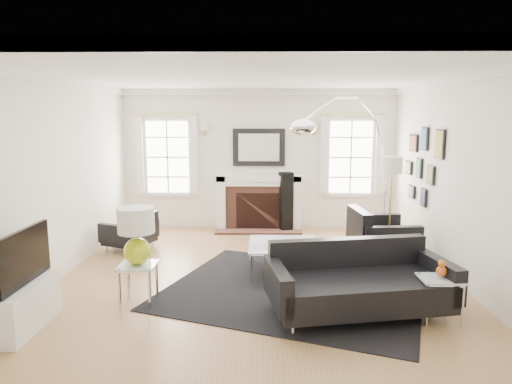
{
  "coord_description": "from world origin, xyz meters",
  "views": [
    {
      "loc": [
        0.11,
        -6.25,
        2.23
      ],
      "look_at": [
        -0.01,
        0.3,
        1.17
      ],
      "focal_mm": 32.0,
      "sensor_mm": 36.0,
      "label": 1
    }
  ],
  "objects_px": {
    "armchair_right": "(378,237)",
    "fireplace": "(259,203)",
    "armchair_left": "(132,233)",
    "gourd_lamp": "(136,232)",
    "coffee_table": "(284,246)",
    "sofa": "(357,283)",
    "arc_floor_lamp": "(348,169)"
  },
  "relations": [
    {
      "from": "armchair_right",
      "to": "fireplace",
      "type": "bearing_deg",
      "value": 133.83
    },
    {
      "from": "armchair_left",
      "to": "gourd_lamp",
      "type": "distance_m",
      "value": 2.45
    },
    {
      "from": "armchair_left",
      "to": "armchair_right",
      "type": "bearing_deg",
      "value": -6.99
    },
    {
      "from": "armchair_right",
      "to": "coffee_table",
      "type": "height_order",
      "value": "armchair_right"
    },
    {
      "from": "fireplace",
      "to": "armchair_right",
      "type": "relative_size",
      "value": 1.56
    },
    {
      "from": "sofa",
      "to": "gourd_lamp",
      "type": "xyz_separation_m",
      "value": [
        -2.6,
        0.28,
        0.52
      ]
    },
    {
      "from": "fireplace",
      "to": "armchair_left",
      "type": "height_order",
      "value": "fireplace"
    },
    {
      "from": "sofa",
      "to": "gourd_lamp",
      "type": "relative_size",
      "value": 3.11
    },
    {
      "from": "fireplace",
      "to": "gourd_lamp",
      "type": "bearing_deg",
      "value": -110.67
    },
    {
      "from": "sofa",
      "to": "arc_floor_lamp",
      "type": "height_order",
      "value": "arc_floor_lamp"
    },
    {
      "from": "coffee_table",
      "to": "arc_floor_lamp",
      "type": "xyz_separation_m",
      "value": [
        1.03,
        0.77,
        1.03
      ]
    },
    {
      "from": "armchair_left",
      "to": "gourd_lamp",
      "type": "relative_size",
      "value": 1.4
    },
    {
      "from": "armchair_left",
      "to": "armchair_right",
      "type": "relative_size",
      "value": 0.9
    },
    {
      "from": "armchair_left",
      "to": "gourd_lamp",
      "type": "height_order",
      "value": "gourd_lamp"
    },
    {
      "from": "coffee_table",
      "to": "arc_floor_lamp",
      "type": "height_order",
      "value": "arc_floor_lamp"
    },
    {
      "from": "coffee_table",
      "to": "sofa",
      "type": "bearing_deg",
      "value": -60.19
    },
    {
      "from": "sofa",
      "to": "fireplace",
      "type": "bearing_deg",
      "value": 106.26
    },
    {
      "from": "fireplace",
      "to": "armchair_right",
      "type": "distance_m",
      "value": 2.78
    },
    {
      "from": "arc_floor_lamp",
      "to": "fireplace",
      "type": "bearing_deg",
      "value": 126.94
    },
    {
      "from": "fireplace",
      "to": "gourd_lamp",
      "type": "xyz_separation_m",
      "value": [
        -1.42,
        -3.76,
        0.34
      ]
    },
    {
      "from": "fireplace",
      "to": "armchair_left",
      "type": "relative_size",
      "value": 1.73
    },
    {
      "from": "sofa",
      "to": "armchair_right",
      "type": "distance_m",
      "value": 2.17
    },
    {
      "from": "coffee_table",
      "to": "gourd_lamp",
      "type": "xyz_separation_m",
      "value": [
        -1.81,
        -1.1,
        0.47
      ]
    },
    {
      "from": "armchair_right",
      "to": "armchair_left",
      "type": "bearing_deg",
      "value": 173.01
    },
    {
      "from": "fireplace",
      "to": "armchair_left",
      "type": "bearing_deg",
      "value": -145.07
    },
    {
      "from": "armchair_left",
      "to": "gourd_lamp",
      "type": "xyz_separation_m",
      "value": [
        0.73,
        -2.26,
        0.59
      ]
    },
    {
      "from": "gourd_lamp",
      "to": "arc_floor_lamp",
      "type": "height_order",
      "value": "arc_floor_lamp"
    },
    {
      "from": "fireplace",
      "to": "sofa",
      "type": "relative_size",
      "value": 0.78
    },
    {
      "from": "sofa",
      "to": "armchair_left",
      "type": "height_order",
      "value": "sofa"
    },
    {
      "from": "armchair_right",
      "to": "arc_floor_lamp",
      "type": "distance_m",
      "value": 1.18
    },
    {
      "from": "fireplace",
      "to": "sofa",
      "type": "distance_m",
      "value": 4.21
    },
    {
      "from": "coffee_table",
      "to": "armchair_right",
      "type": "bearing_deg",
      "value": 23.47
    }
  ]
}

